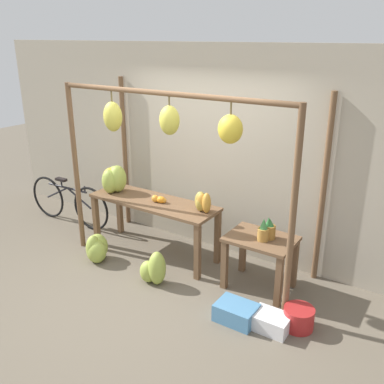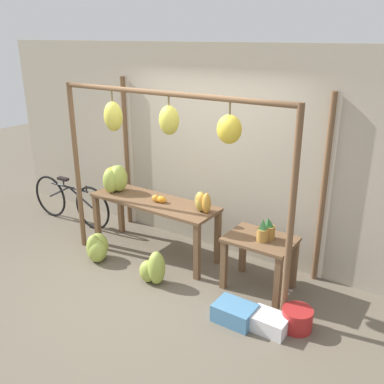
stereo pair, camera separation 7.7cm
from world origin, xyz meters
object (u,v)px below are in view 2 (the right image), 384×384
Objects in this scene: banana_pile_ground_right at (153,269)px; blue_bucket at (297,319)px; banana_pile_on_table at (115,179)px; fruit_crate_white at (235,313)px; orange_pile at (160,199)px; parked_bicycle at (71,201)px; pineapple_cluster at (266,231)px; fruit_crate_purple at (269,323)px; banana_pile_ground_left at (97,248)px; papaya_pile at (202,202)px.

blue_bucket is (1.78, 0.15, -0.07)m from banana_pile_ground_right.
fruit_crate_white is at bearing -16.76° from banana_pile_on_table.
orange_pile reaches higher than blue_bucket.
parked_bicycle is at bearing 167.34° from fruit_crate_white.
blue_bucket is (0.61, -0.48, -0.66)m from pineapple_cluster.
banana_pile_ground_right reaches higher than fruit_crate_purple.
banana_pile_ground_left reaches higher than blue_bucket.
orange_pile is 0.96m from banana_pile_ground_right.
blue_bucket is at bearing -37.91° from pineapple_cluster.
orange_pile is 0.65m from papaya_pile.
banana_pile_ground_left is at bearing -177.21° from blue_bucket.
pineapple_cluster is at bearing 28.11° from banana_pile_ground_right.
orange_pile is at bearing 167.80° from blue_bucket.
banana_pile_ground_right is at bearing -0.91° from banana_pile_ground_left.
fruit_crate_purple is (3.81, -0.71, -0.28)m from parked_bicycle.
banana_pile_ground_left is at bearing 177.02° from fruit_crate_white.
papaya_pile reaches higher than banana_pile_ground_left.
pineapple_cluster is at bearing -0.80° from parked_bicycle.
parked_bicycle is (-3.43, 0.05, -0.41)m from pineapple_cluster.
papaya_pile is (1.43, 0.06, -0.06)m from banana_pile_on_table.
orange_pile is 0.54× the size of fruit_crate_purple.
papaya_pile reaches higher than orange_pile.
banana_pile_on_table is at bearing 171.17° from blue_bucket.
orange_pile is at bearing 120.89° from banana_pile_ground_right.
banana_pile_ground_left reaches higher than fruit_crate_white.
orange_pile reaches higher than banana_pile_ground_right.
banana_pile_ground_left is 1.00m from banana_pile_ground_right.
papaya_pile is (0.27, 0.67, 0.72)m from banana_pile_ground_right.
pineapple_cluster is at bearing -2.70° from papaya_pile.
banana_pile_on_table is 2.92m from fruit_crate_purple.
pineapple_cluster is 0.71× the size of fruit_crate_purple.
banana_pile_ground_right is 1.12× the size of fruit_crate_purple.
banana_pile_ground_left is 1.31× the size of blue_bucket.
blue_bucket is 1.19× the size of papaya_pile.
blue_bucket is 4.08m from parked_bicycle.
pineapple_cluster is (1.54, 0.01, -0.05)m from orange_pile.
papaya_pile is 1.68m from fruit_crate_purple.
fruit_crate_white is (1.19, -0.10, -0.09)m from banana_pile_ground_right.
banana_pile_ground_left is 1.60m from papaya_pile.
fruit_crate_purple is (1.28, -0.70, -0.82)m from papaya_pile.
parked_bicycle reaches higher than banana_pile_ground_right.
parked_bicycle is at bearing 179.20° from pineapple_cluster.
blue_bucket is at bearing 22.65° from fruit_crate_white.
fruit_crate_purple is (2.72, -0.64, -0.88)m from banana_pile_on_table.
fruit_crate_white is at bearing -24.68° from orange_pile.
parked_bicycle is 6.26× the size of papaya_pile.
banana_pile_ground_right is 1.01× the size of fruit_crate_white.
pineapple_cluster reaches higher than blue_bucket.
pineapple_cluster is at bearing 91.02° from fruit_crate_white.
parked_bicycle is at bearing 176.53° from banana_pile_on_table.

